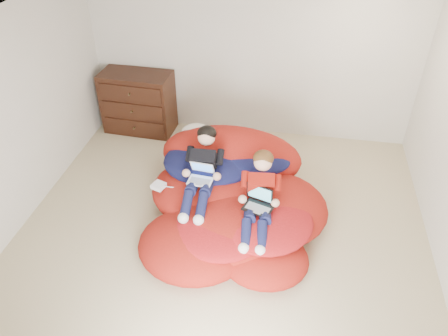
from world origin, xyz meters
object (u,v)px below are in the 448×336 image
dresser (138,102)px  younger_boy (260,193)px  laptop_white (201,175)px  laptop_black (259,201)px  older_boy (202,167)px  beanbag_pile (232,198)px

dresser → younger_boy: 3.05m
laptop_white → laptop_black: size_ratio=0.85×
laptop_white → older_boy: bearing=90.0°
older_boy → laptop_white: 0.11m
laptop_white → beanbag_pile: bearing=6.9°
younger_boy → laptop_white: size_ratio=3.28×
older_boy → laptop_white: older_boy is taller
dresser → older_boy: (1.46, -1.78, 0.19)m
beanbag_pile → laptop_black: 0.59m
beanbag_pile → older_boy: (-0.38, 0.04, 0.42)m
beanbag_pile → younger_boy: 0.60m
younger_boy → laptop_black: size_ratio=2.77×
beanbag_pile → laptop_white: bearing=-173.1°
dresser → younger_boy: (2.21, -2.11, 0.14)m
dresser → older_boy: 2.32m
younger_boy → laptop_white: younger_boy is taller
younger_boy → laptop_white: bearing=161.9°
dresser → beanbag_pile: (1.84, -1.82, -0.23)m
laptop_black → younger_boy: bearing=90.0°
dresser → laptop_white: 2.37m
laptop_white → laptop_black: (0.74, -0.30, -0.05)m
older_boy → younger_boy: older_boy is taller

